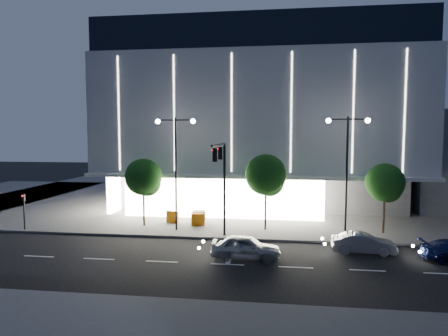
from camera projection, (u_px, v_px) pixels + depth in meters
name	position (u px, v px, depth m)	size (l,w,h in m)	color
ground	(199.00, 256.00, 25.35)	(160.00, 160.00, 0.00)	black
sidewalk_museum	(277.00, 197.00, 48.40)	(70.00, 40.00, 0.15)	#474747
museum	(261.00, 121.00, 46.23)	(30.00, 25.80, 18.00)	#4C4C51
traffic_mast	(222.00, 172.00, 28.10)	(0.33, 5.89, 7.07)	black
street_lamp_west	(176.00, 157.00, 31.17)	(3.16, 0.36, 9.00)	black
street_lamp_east	(347.00, 158.00, 29.48)	(3.16, 0.36, 9.00)	black
ped_signal_far	(24.00, 208.00, 31.59)	(0.22, 0.24, 3.00)	black
tree_left	(144.00, 179.00, 32.73)	(3.02, 3.02, 5.72)	black
tree_mid	(266.00, 177.00, 31.40)	(3.25, 3.25, 6.15)	black
tree_right	(385.00, 185.00, 30.27)	(2.91, 2.91, 5.51)	black
car_lead	(246.00, 247.00, 24.61)	(1.73, 4.29, 1.46)	#94979A
car_second	(363.00, 243.00, 25.78)	(1.40, 4.01, 1.32)	#A2A4A9
barrier_a	(172.00, 217.00, 34.11)	(1.10, 0.25, 1.00)	orange
barrier_b	(199.00, 216.00, 34.52)	(1.10, 0.25, 1.00)	silver
barrier_c	(198.00, 220.00, 32.95)	(1.10, 0.25, 1.00)	orange
barrier_d	(198.00, 217.00, 33.91)	(1.10, 0.25, 1.00)	#BABABA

